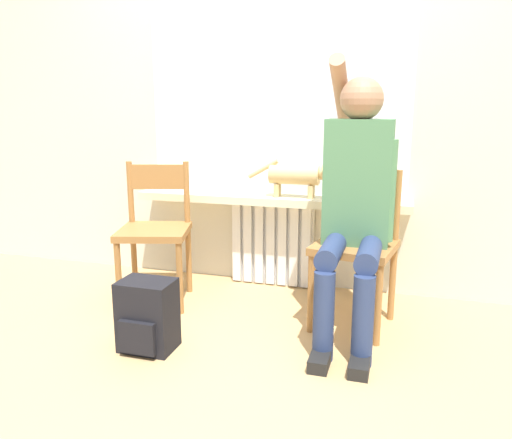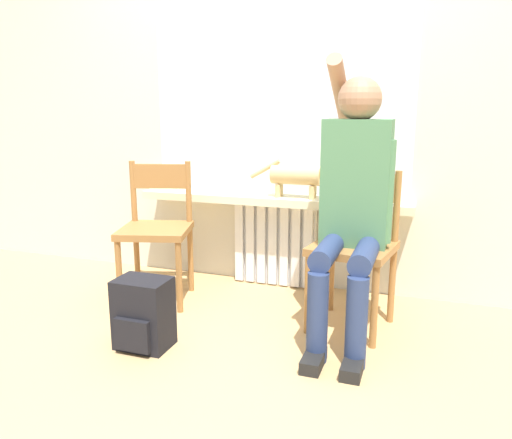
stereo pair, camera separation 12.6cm
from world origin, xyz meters
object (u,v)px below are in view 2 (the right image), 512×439
object	(u,v)px
backpack	(143,314)
chair_left	(157,228)
chair_right	(355,245)
cat	(299,176)
person	(354,195)

from	to	relation	value
backpack	chair_left	bearing A→B (deg)	113.58
chair_left	chair_right	bearing A→B (deg)	-15.88
chair_left	backpack	xyz separation A→B (m)	(0.26, -0.60, -0.28)
chair_right	backpack	world-z (taller)	chair_right
chair_right	cat	distance (m)	0.65
cat	chair_right	bearing A→B (deg)	-43.27
person	chair_right	bearing A→B (deg)	87.21
cat	backpack	bearing A→B (deg)	-117.57
chair_left	chair_right	xyz separation A→B (m)	(1.20, 0.00, 0.00)
chair_right	cat	size ratio (longest dim) A/B	1.60
chair_left	chair_right	size ratio (longest dim) A/B	1.00
chair_left	person	distance (m)	1.24
cat	backpack	distance (m)	1.27
chair_right	cat	xyz separation A→B (m)	(-0.42, 0.39, 0.30)
person	backpack	xyz separation A→B (m)	(-0.93, -0.51, -0.57)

